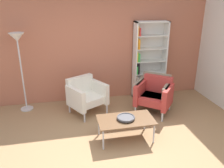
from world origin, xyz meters
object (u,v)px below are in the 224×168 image
armchair_by_bookshelf (155,94)px  armchair_near_window (154,92)px  bookshelf_tall (147,61)px  floor_lamp_torchiere (18,47)px  armchair_corner_red (86,95)px  coffee_table_low (126,121)px  decorative_bowl (126,117)px

armchair_by_bookshelf → armchair_near_window: bearing=115.8°
bookshelf_tall → floor_lamp_torchiere: bookshelf_tall is taller
armchair_corner_red → armchair_by_bookshelf: (1.48, -0.30, 0.00)m
coffee_table_low → armchair_near_window: bearing=48.3°
armchair_corner_red → floor_lamp_torchiere: bearing=133.4°
armchair_by_bookshelf → coffee_table_low: bearing=-95.3°
bookshelf_tall → coffee_table_low: bookshelf_tall is taller
decorative_bowl → armchair_corner_red: armchair_corner_red is taller
decorative_bowl → armchair_by_bookshelf: 1.28m
floor_lamp_torchiere → decorative_bowl: bearing=-40.4°
armchair_near_window → armchair_by_bookshelf: bearing=-67.4°
bookshelf_tall → armchair_by_bookshelf: bookshelf_tall is taller
decorative_bowl → armchair_corner_red: 1.34m
decorative_bowl → bookshelf_tall: bearing=60.0°
coffee_table_low → bookshelf_tall: bearing=60.0°
bookshelf_tall → floor_lamp_torchiere: size_ratio=1.09×
decorative_bowl → armchair_by_bookshelf: size_ratio=0.34×
decorative_bowl → armchair_corner_red: bearing=115.6°
coffee_table_low → armchair_near_window: armchair_near_window is taller
bookshelf_tall → coffee_table_low: 2.12m
bookshelf_tall → coffee_table_low: (-1.02, -1.77, -0.57)m
armchair_corner_red → floor_lamp_torchiere: floor_lamp_torchiere is taller
armchair_near_window → decorative_bowl: bearing=-95.3°
decorative_bowl → floor_lamp_torchiere: 2.70m
coffee_table_low → decorative_bowl: size_ratio=3.12×
decorative_bowl → floor_lamp_torchiere: bearing=139.6°
coffee_table_low → armchair_by_bookshelf: size_ratio=1.05×
armchair_by_bookshelf → floor_lamp_torchiere: bearing=-154.7°
coffee_table_low → armchair_by_bookshelf: armchair_by_bookshelf is taller
armchair_near_window → floor_lamp_torchiere: bearing=-154.8°
bookshelf_tall → armchair_by_bookshelf: 1.02m
bookshelf_tall → armchair_by_bookshelf: (-0.12, -0.87, -0.53)m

